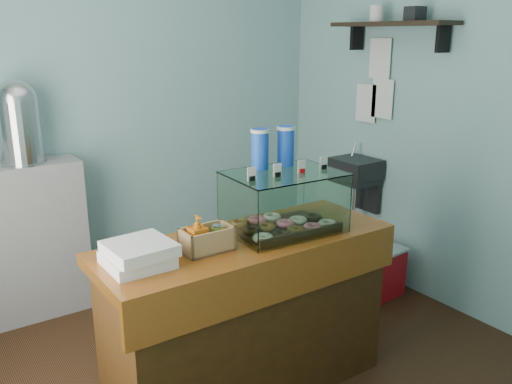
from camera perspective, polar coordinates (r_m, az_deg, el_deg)
ground at (r=3.46m, az=-3.34°, el=-17.68°), size 3.50×3.50×0.00m
room_shell at (r=2.90m, az=-3.53°, el=11.80°), size 3.54×3.04×2.82m
counter at (r=3.03m, az=-0.92°, el=-12.74°), size 1.60×0.60×0.90m
back_shelf at (r=4.07m, az=-24.51°, el=-5.08°), size 1.00×0.32×1.10m
display_case at (r=2.94m, az=2.61°, el=-0.62°), size 0.62×0.47×0.54m
condiment_crate at (r=2.67m, az=-5.38°, el=-4.87°), size 0.25×0.15×0.19m
pastry_boxes at (r=2.57m, az=-12.28°, el=-6.42°), size 0.30×0.30×0.11m
coffee_urn at (r=3.89m, az=-23.78°, el=6.96°), size 0.30×0.30×0.56m
red_cooler at (r=4.26m, az=12.26°, el=-8.20°), size 0.46×0.36×0.38m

